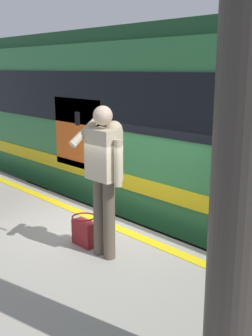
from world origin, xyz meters
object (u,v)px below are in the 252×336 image
Objects in this scene: train_carriage at (245,125)px; station_column at (248,151)px; passenger at (104,169)px; handbag at (84,231)px.

station_column is (-2.29, 3.68, 0.41)m from train_carriage.
passenger is (-0.01, 2.90, -0.24)m from train_carriage.
train_carriage is 4.00× the size of station_column.
passenger is 4.64× the size of handbag.
handbag is 3.20m from station_column.
passenger is at bearing -18.97° from station_column.
passenger is 0.97m from handbag.
passenger is 0.52× the size of station_column.
handbag is at bearing -16.28° from station_column.
train_carriage is 4.36m from station_column.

